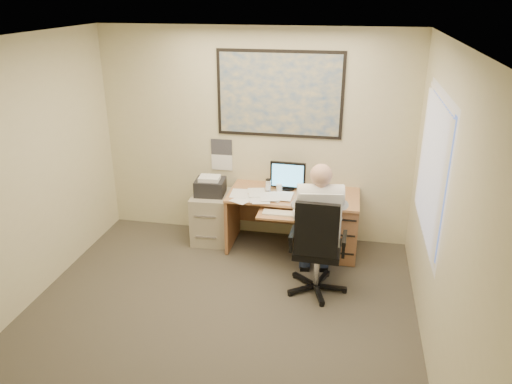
% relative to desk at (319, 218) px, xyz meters
% --- Properties ---
extents(room_shell, '(4.00, 4.50, 2.70)m').
position_rel_desk_xyz_m(room_shell, '(-0.89, -1.90, 0.91)').
color(room_shell, '#3D392F').
rests_on(room_shell, ground).
extents(desk, '(1.60, 0.97, 1.10)m').
position_rel_desk_xyz_m(desk, '(0.00, 0.00, 0.00)').
color(desk, '#B67E4E').
rests_on(desk, ground).
extents(world_map, '(1.56, 0.03, 1.06)m').
position_rel_desk_xyz_m(world_map, '(-0.58, 0.33, 1.46)').
color(world_map, '#1E4C93').
rests_on(world_map, room_shell).
extents(wall_calendar, '(0.28, 0.01, 0.42)m').
position_rel_desk_xyz_m(wall_calendar, '(-1.33, 0.34, 0.64)').
color(wall_calendar, white).
rests_on(wall_calendar, room_shell).
extents(window_blinds, '(0.06, 1.40, 1.30)m').
position_rel_desk_xyz_m(window_blinds, '(1.08, -1.10, 1.11)').
color(window_blinds, white).
rests_on(window_blinds, room_shell).
extents(filing_cabinet, '(0.49, 0.58, 0.90)m').
position_rel_desk_xyz_m(filing_cabinet, '(-1.41, 0.02, -0.06)').
color(filing_cabinet, '#A49B84').
rests_on(filing_cabinet, ground).
extents(office_chair, '(0.70, 0.70, 1.14)m').
position_rel_desk_xyz_m(office_chair, '(0.05, -0.97, -0.11)').
color(office_chair, black).
rests_on(office_chair, ground).
extents(person, '(0.72, 0.95, 1.45)m').
position_rel_desk_xyz_m(person, '(0.05, -0.89, 0.29)').
color(person, white).
rests_on(person, office_chair).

